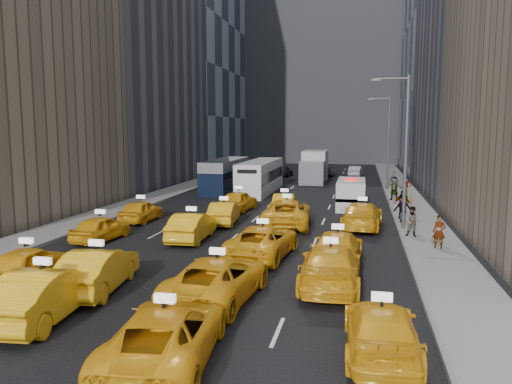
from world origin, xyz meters
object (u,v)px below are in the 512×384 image
taxi_1 (44,293)px  box_truck (314,167)px  pedestrian_0 (439,232)px  taxi_3 (381,329)px  taxi_2 (166,334)px  city_bus (261,177)px  nypd_van (351,194)px  double_decker (226,175)px

taxi_1 → box_truck: 42.30m
taxi_1 → pedestrian_0: bearing=-144.3°
taxi_3 → taxi_1: bearing=-3.8°
taxi_1 → taxi_2: 5.27m
taxi_2 → city_bus: bearing=-88.5°
taxi_1 → taxi_2: taxi_1 is taller
taxi_3 → pedestrian_0: size_ratio=2.87×
taxi_1 → nypd_van: bearing=-115.7°
taxi_1 → double_decker: (-3.03, 32.57, 0.64)m
city_bus → nypd_van: bearing=-40.6°
taxi_2 → taxi_3: 5.67m
double_decker → box_truck: box_truck is taller
taxi_2 → double_decker: double_decker is taller
taxi_2 → nypd_van: (4.11, 26.40, 0.29)m
taxi_1 → taxi_3: (10.32, -0.36, -0.15)m
taxi_1 → box_truck: bearing=-101.7°
city_bus → box_truck: size_ratio=1.50×
nypd_van → pedestrian_0: (4.52, -12.61, -0.06)m
taxi_2 → taxi_3: (5.43, 1.63, -0.06)m
city_bus → double_decker: bearing=175.2°
nypd_van → city_bus: 11.53m
taxi_1 → nypd_van: size_ratio=0.93×
taxi_3 → double_decker: size_ratio=0.45×
pedestrian_0 → city_bus: bearing=138.9°
pedestrian_0 → taxi_2: bearing=-105.7°
nypd_van → double_decker: (-12.02, 8.16, 0.44)m
taxi_1 → double_decker: bearing=-90.2°
taxi_1 → double_decker: 32.72m
taxi_2 → nypd_van: 26.72m
city_bus → box_truck: (4.11, 9.87, 0.24)m
taxi_2 → nypd_van: nypd_van is taller
taxi_3 → nypd_van: 24.81m
taxi_3 → city_bus: city_bus is taller
taxi_2 → box_truck: 44.04m
double_decker → city_bus: double_decker is taller
taxi_3 → city_bus: (-9.85, 32.53, 0.78)m
taxi_1 → pedestrian_0: pedestrian_0 is taller
taxi_2 → double_decker: 35.46m
double_decker → city_bus: size_ratio=0.91×
taxi_2 → city_bus: size_ratio=0.47×
taxi_2 → taxi_3: bearing=-169.2°
nypd_van → pedestrian_0: size_ratio=3.32×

